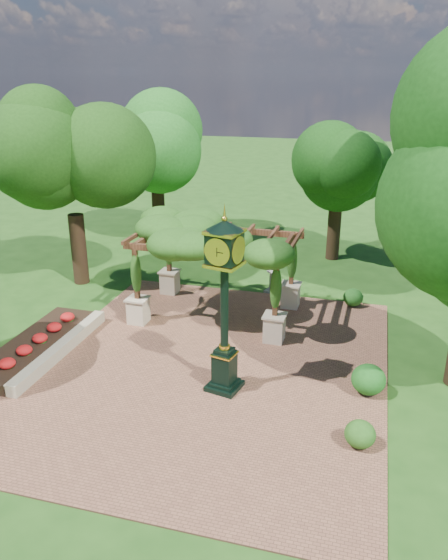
# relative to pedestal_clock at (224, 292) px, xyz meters

# --- Properties ---
(ground) EXTENTS (120.00, 120.00, 0.00)m
(ground) POSITION_rel_pedestal_clock_xyz_m (-0.71, 0.00, -2.88)
(ground) COLOR #1E4714
(ground) RESTS_ON ground
(brick_plaza) EXTENTS (10.00, 12.00, 0.04)m
(brick_plaza) POSITION_rel_pedestal_clock_xyz_m (-0.71, 1.00, -2.86)
(brick_plaza) COLOR brown
(brick_plaza) RESTS_ON ground
(border_wall) EXTENTS (0.35, 5.00, 0.40)m
(border_wall) POSITION_rel_pedestal_clock_xyz_m (-5.31, 0.50, -2.68)
(border_wall) COLOR #C6B793
(border_wall) RESTS_ON ground
(flower_bed) EXTENTS (1.50, 5.00, 0.36)m
(flower_bed) POSITION_rel_pedestal_clock_xyz_m (-6.21, 0.50, -2.70)
(flower_bed) COLOR red
(flower_bed) RESTS_ON ground
(pedestal_clock) EXTENTS (1.13, 1.13, 4.81)m
(pedestal_clock) POSITION_rel_pedestal_clock_xyz_m (0.00, 0.00, 0.00)
(pedestal_clock) COLOR black
(pedestal_clock) RESTS_ON brick_plaza
(pergola) EXTENTS (5.57, 3.57, 3.46)m
(pergola) POSITION_rel_pedestal_clock_xyz_m (-1.56, 4.61, -0.04)
(pergola) COLOR beige
(pergola) RESTS_ON brick_plaza
(sundial) EXTENTS (0.63, 0.63, 0.90)m
(sundial) POSITION_rel_pedestal_clock_xyz_m (-0.07, 7.28, -2.48)
(sundial) COLOR gray
(sundial) RESTS_ON ground
(shrub_front) EXTENTS (0.73, 0.73, 0.64)m
(shrub_front) POSITION_rel_pedestal_clock_xyz_m (3.65, -1.54, -2.52)
(shrub_front) COLOR #265618
(shrub_front) RESTS_ON brick_plaza
(shrub_mid) EXTENTS (1.10, 1.10, 0.82)m
(shrub_mid) POSITION_rel_pedestal_clock_xyz_m (3.76, 0.80, -2.43)
(shrub_mid) COLOR #1B5A19
(shrub_mid) RESTS_ON brick_plaza
(shrub_back) EXTENTS (0.93, 0.93, 0.65)m
(shrub_back) POSITION_rel_pedestal_clock_xyz_m (3.05, 6.67, -2.51)
(shrub_back) COLOR #1F5618
(shrub_back) RESTS_ON brick_plaza
(tree_west_near) EXTENTS (3.74, 3.74, 7.38)m
(tree_west_near) POSITION_rel_pedestal_clock_xyz_m (-7.83, 6.22, 2.18)
(tree_west_near) COLOR #372216
(tree_west_near) RESTS_ON ground
(tree_west_far) EXTENTS (3.69, 3.69, 7.36)m
(tree_west_far) POSITION_rel_pedestal_clock_xyz_m (-7.28, 13.40, 2.15)
(tree_west_far) COLOR black
(tree_west_far) RESTS_ON ground
(tree_north) EXTENTS (3.47, 3.47, 6.35)m
(tree_north) POSITION_rel_pedestal_clock_xyz_m (1.81, 12.11, 1.47)
(tree_north) COLOR #332114
(tree_north) RESTS_ON ground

